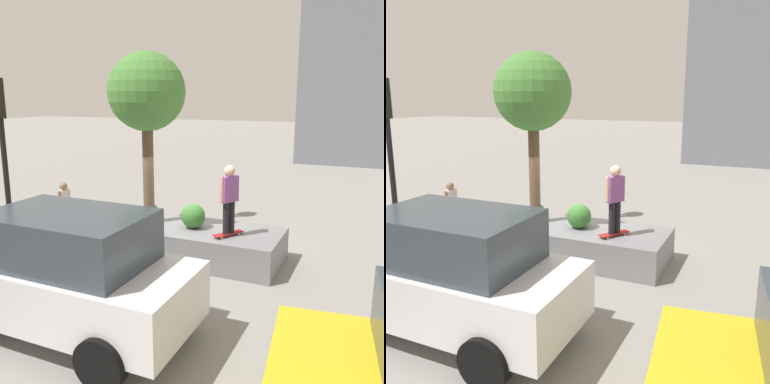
% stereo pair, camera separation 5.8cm
% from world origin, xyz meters
% --- Properties ---
extents(ground_plane, '(120.00, 120.00, 0.00)m').
position_xyz_m(ground_plane, '(0.00, 0.00, 0.00)').
color(ground_plane, gray).
extents(planter_ledge, '(4.48, 1.87, 0.79)m').
position_xyz_m(planter_ledge, '(-0.03, 0.15, 0.39)').
color(planter_ledge, gray).
rests_on(planter_ledge, ground).
extents(plaza_tree, '(1.92, 1.92, 4.27)m').
position_xyz_m(plaza_tree, '(1.15, 0.22, 4.04)').
color(plaza_tree, brown).
rests_on(plaza_tree, planter_ledge).
extents(boxwood_shrub, '(0.47, 0.47, 0.47)m').
position_xyz_m(boxwood_shrub, '(1.18, 0.12, 1.02)').
color(boxwood_shrub, '#2D6628').
rests_on(boxwood_shrub, planter_ledge).
extents(hedge_clump, '(0.60, 0.60, 0.60)m').
position_xyz_m(hedge_clump, '(-0.09, 0.21, 1.09)').
color(hedge_clump, '#3D7A33').
rests_on(hedge_clump, planter_ledge).
extents(skateboard, '(0.60, 0.79, 0.07)m').
position_xyz_m(skateboard, '(-1.10, 0.45, 0.84)').
color(skateboard, '#A51E1E').
rests_on(skateboard, planter_ledge).
extents(skateboarder, '(0.37, 0.49, 1.61)m').
position_xyz_m(skateboarder, '(-1.10, 0.45, 1.79)').
color(skateboarder, black).
rests_on(skateboarder, skateboard).
extents(police_car, '(4.66, 2.20, 2.16)m').
position_xyz_m(police_car, '(0.49, 4.28, 1.10)').
color(police_car, white).
rests_on(police_car, ground).
extents(traffic_light_corner, '(0.37, 0.37, 4.37)m').
position_xyz_m(traffic_light_corner, '(3.40, 2.66, 2.99)').
color(traffic_light_corner, black).
rests_on(traffic_light_corner, ground).
extents(pedestrian_crossing, '(0.42, 0.47, 1.66)m').
position_xyz_m(pedestrian_crossing, '(0.32, -3.76, 0.96)').
color(pedestrian_crossing, navy).
rests_on(pedestrian_crossing, ground).
extents(passerby_with_bag, '(0.23, 0.51, 1.51)m').
position_xyz_m(passerby_with_bag, '(4.30, -0.20, 0.87)').
color(passerby_with_bag, '#847056').
rests_on(passerby_with_bag, ground).
extents(plaza_lowrise_south, '(7.80, 8.53, 17.67)m').
position_xyz_m(plaza_lowrise_south, '(-3.29, -20.63, 8.84)').
color(plaza_lowrise_south, slate).
rests_on(plaza_lowrise_south, ground).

